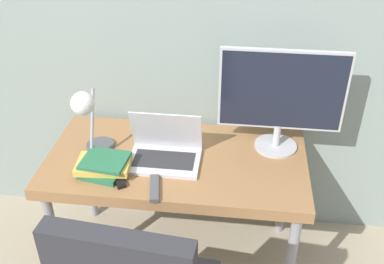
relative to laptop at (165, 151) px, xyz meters
The scene contains 8 objects.
wall_back 0.69m from the laptop, 82.87° to the left, with size 8.00×0.05×2.60m.
desk 0.13m from the laptop, 22.62° to the left, with size 1.30×0.67×0.70m.
laptop is the anchor object (origin of this frame).
monitor 0.63m from the laptop, 18.27° to the left, with size 0.61×0.22×0.54m.
desk_lamp 0.42m from the laptop, behind, with size 0.14×0.28×0.39m.
book_stack 0.31m from the laptop, 152.92° to the right, with size 0.26×0.21×0.08m.
tv_remote 0.24m from the laptop, 91.94° to the right, with size 0.07×0.18×0.02m.
media_remote 0.27m from the laptop, 134.47° to the right, with size 0.10×0.13×0.02m.
Camera 1 is at (0.30, -1.47, 2.03)m, focal length 42.00 mm.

